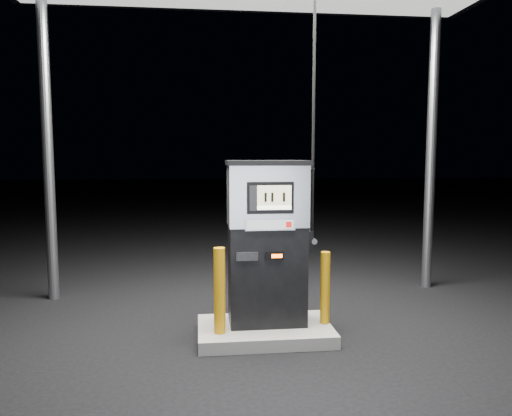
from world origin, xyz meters
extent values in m
plane|color=black|center=(0.00, 0.00, 0.00)|extent=(80.00, 80.00, 0.00)
cube|color=slate|center=(0.00, 0.00, 0.07)|extent=(1.60, 1.00, 0.15)
cylinder|color=gray|center=(-3.00, 2.00, 2.25)|extent=(0.16, 0.16, 4.50)
cylinder|color=gray|center=(3.00, 2.00, 2.25)|extent=(0.16, 0.16, 4.50)
cube|color=black|center=(0.00, 2.50, 4.67)|extent=(7.00, 0.08, 0.37)
cube|color=black|center=(0.04, 0.10, 0.75)|extent=(0.91, 0.53, 1.20)
cube|color=#B2B2BA|center=(0.04, 0.10, 1.71)|extent=(0.93, 0.55, 0.72)
cube|color=black|center=(0.04, 0.10, 2.10)|extent=(0.97, 0.59, 0.06)
cube|color=black|center=(0.04, -0.18, 1.71)|extent=(0.54, 0.03, 0.37)
cube|color=tan|center=(0.08, -0.20, 1.74)|extent=(0.39, 0.00, 0.23)
cube|color=white|center=(0.08, -0.20, 1.60)|extent=(0.39, 0.00, 0.05)
cube|color=#B2B2BA|center=(0.04, -0.18, 1.40)|extent=(0.58, 0.03, 0.13)
cube|color=#A3A6AB|center=(0.04, -0.20, 1.40)|extent=(0.53, 0.00, 0.10)
cube|color=#AC100B|center=(0.25, -0.20, 1.40)|extent=(0.07, 0.00, 0.07)
cube|color=black|center=(0.09, -0.18, 1.03)|extent=(0.21, 0.02, 0.09)
cube|color=#EF530B|center=(0.11, -0.19, 1.03)|extent=(0.13, 0.00, 0.04)
cube|color=black|center=(-0.23, -0.18, 1.03)|extent=(0.25, 0.02, 0.10)
cube|color=black|center=(0.54, 0.10, 1.16)|extent=(0.10, 0.17, 0.24)
cylinder|color=gray|center=(0.60, 0.10, 1.16)|extent=(0.07, 0.21, 0.07)
cylinder|color=black|center=(0.58, 0.05, 2.77)|extent=(0.03, 0.03, 2.98)
cylinder|color=#C6860B|center=(-0.55, -0.20, 0.65)|extent=(0.17, 0.17, 1.00)
cylinder|color=#C6860B|center=(0.74, 0.00, 0.59)|extent=(0.13, 0.13, 0.88)
camera|label=1|loc=(-0.78, -5.78, 2.20)|focal=35.00mm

